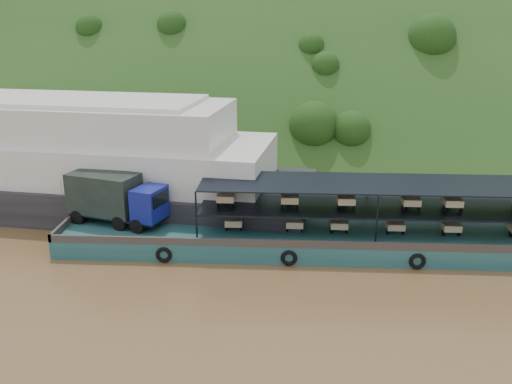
{
  "coord_description": "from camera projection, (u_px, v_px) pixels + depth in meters",
  "views": [
    {
      "loc": [
        0.33,
        -35.34,
        15.46
      ],
      "look_at": [
        -2.0,
        3.0,
        3.2
      ],
      "focal_mm": 40.0,
      "sensor_mm": 36.0,
      "label": 1
    }
  ],
  "objects": [
    {
      "name": "ground",
      "position": [
        283.0,
        251.0,
        38.32
      ],
      "size": [
        160.0,
        160.0,
        0.0
      ],
      "primitive_type": "plane",
      "color": "brown",
      "rests_on": "ground"
    },
    {
      "name": "hillside",
      "position": [
        287.0,
        138.0,
        72.56
      ],
      "size": [
        140.0,
        39.6,
        39.6
      ],
      "primitive_type": "cube",
      "rotation": [
        0.79,
        0.0,
        0.0
      ],
      "color": "#1A3814",
      "rests_on": "ground"
    },
    {
      "name": "cargo_barge",
      "position": [
        298.0,
        229.0,
        39.12
      ],
      "size": [
        35.1,
        7.18,
        4.72
      ],
      "color": "#16454F",
      "rests_on": "ground"
    },
    {
      "name": "passenger_ferry",
      "position": [
        41.0,
        159.0,
        46.6
      ],
      "size": [
        45.27,
        16.57,
        8.96
      ],
      "rotation": [
        0.0,
        0.0,
        -0.13
      ],
      "color": "black",
      "rests_on": "ground"
    }
  ]
}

